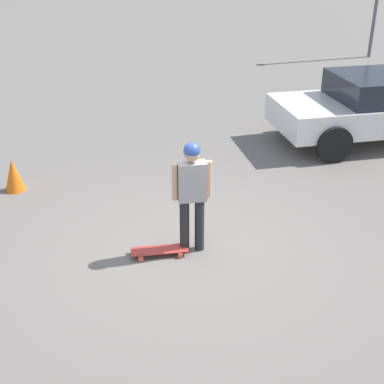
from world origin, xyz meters
name	(u,v)px	position (x,y,z in m)	size (l,w,h in m)	color
ground_plane	(192,249)	(0.00, 0.00, 0.00)	(220.00, 220.00, 0.00)	slate
person	(192,188)	(0.00, 0.00, 0.97)	(0.23, 0.54, 1.63)	#262628
skateboard	(160,250)	(0.08, -0.46, 0.07)	(0.32, 0.81, 0.09)	#A5332D
car_parked_near	(374,107)	(-3.88, 4.29, 0.75)	(2.32, 4.24, 1.42)	silver
traffic_cone	(14,175)	(-2.27, -2.83, 0.29)	(0.35, 0.35, 0.57)	orange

